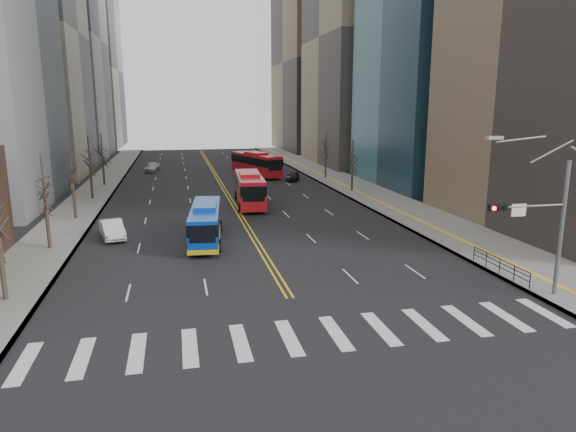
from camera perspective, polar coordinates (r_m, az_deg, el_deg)
The scene contains 16 objects.
ground at distance 25.73m, azimuth 2.76°, elevation -13.08°, with size 220.00×220.00×0.00m, color black.
sidewalk_right at distance 72.29m, azimuth 6.90°, elevation 3.45°, with size 7.00×130.00×0.15m, color gray.
sidewalk_left at distance 69.09m, azimuth -20.82°, elevation 2.33°, with size 5.00×130.00×0.15m, color gray.
crosswalk at distance 25.73m, azimuth 2.76°, elevation -13.07°, with size 26.70×4.00×0.01m.
centerline at distance 78.45m, azimuth -7.76°, elevation 4.07°, with size 0.55×100.00×0.01m.
office_towers at distance 92.07m, azimuth -8.88°, elevation 20.17°, with size 83.00×134.00×58.00m.
signal_mast at distance 32.12m, azimuth 26.29°, elevation -0.07°, with size 5.37×0.37×9.39m.
pedestrian_railing at distance 36.48m, azimuth 22.47°, elevation -4.92°, with size 0.06×6.06×1.02m.
street_trees at distance 57.32m, azimuth -13.38°, elevation 5.77°, with size 35.20×47.20×7.60m.
blue_bus at distance 42.60m, azimuth -9.14°, elevation -0.61°, with size 3.35×10.85×3.14m.
red_bus_near at distance 57.50m, azimuth -4.31°, elevation 3.24°, with size 3.52×11.82×3.69m.
red_bus_far at distance 81.36m, azimuth -3.57°, elevation 5.93°, with size 6.63×12.25×3.79m.
car_white at distance 45.57m, azimuth -18.95°, elevation -1.40°, with size 1.65×4.74×1.56m, color silver.
car_dark_mid at distance 76.05m, azimuth 0.53°, elevation 4.45°, with size 1.64×4.09×1.39m, color black.
car_silver at distance 89.61m, azimuth -14.89°, elevation 5.22°, with size 1.96×4.82×1.40m, color #9F9EA4.
car_dark_far at distance 103.83m, azimuth -2.75°, elevation 6.47°, with size 1.98×4.29×1.19m, color black.
Camera 1 is at (-6.16, -22.44, 11.00)m, focal length 32.00 mm.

